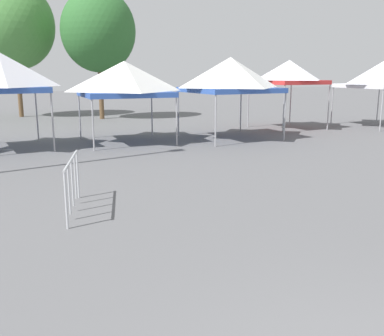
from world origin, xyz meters
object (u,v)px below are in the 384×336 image
object	(u,v)px
canopy_tent_far_left	(125,79)
tree_behind_tents_center	(98,31)
tree_behind_tents_right	(14,25)
crowd_barrier_mid_lot	(72,175)
canopy_tent_center	(289,72)
canopy_tent_behind_left	(230,75)
canopy_tent_left_of_center	(383,75)

from	to	relation	value
canopy_tent_far_left	tree_behind_tents_center	distance (m)	10.00
canopy_tent_far_left	tree_behind_tents_right	bearing A→B (deg)	101.43
canopy_tent_far_left	tree_behind_tents_center	size ratio (longest dim) A/B	0.47
tree_behind_tents_center	crowd_barrier_mid_lot	xyz separation A→B (m)	(-5.45, -17.74, -4.39)
canopy_tent_far_left	tree_behind_tents_center	world-z (taller)	tree_behind_tents_center
canopy_tent_center	tree_behind_tents_center	size ratio (longest dim) A/B	0.44
tree_behind_tents_right	crowd_barrier_mid_lot	bearing A→B (deg)	-93.23
canopy_tent_behind_left	canopy_tent_center	distance (m)	4.66
tree_behind_tents_center	crowd_barrier_mid_lot	world-z (taller)	tree_behind_tents_center
canopy_tent_left_of_center	tree_behind_tents_center	distance (m)	15.93
canopy_tent_far_left	tree_behind_tents_right	world-z (taller)	tree_behind_tents_right
tree_behind_tents_center	crowd_barrier_mid_lot	bearing A→B (deg)	-107.09
tree_behind_tents_center	canopy_tent_behind_left	bearing A→B (deg)	-75.93
tree_behind_tents_right	crowd_barrier_mid_lot	world-z (taller)	tree_behind_tents_right
canopy_tent_behind_left	canopy_tent_left_of_center	distance (m)	9.34
crowd_barrier_mid_lot	canopy_tent_far_left	bearing A→B (deg)	64.99
canopy_tent_far_left	canopy_tent_behind_left	size ratio (longest dim) A/B	1.04
crowd_barrier_mid_lot	canopy_tent_center	bearing A→B (deg)	35.45
canopy_tent_far_left	canopy_tent_center	bearing A→B (deg)	4.23
canopy_tent_behind_left	canopy_tent_left_of_center	size ratio (longest dim) A/B	0.93
canopy_tent_behind_left	canopy_tent_center	xyz separation A→B (m)	(4.37, 1.62, 0.11)
tree_behind_tents_right	crowd_barrier_mid_lot	size ratio (longest dim) A/B	4.10
canopy_tent_behind_left	tree_behind_tents_right	world-z (taller)	tree_behind_tents_right
canopy_tent_left_of_center	crowd_barrier_mid_lot	bearing A→B (deg)	-156.67
canopy_tent_behind_left	tree_behind_tents_right	bearing A→B (deg)	116.11
canopy_tent_left_of_center	crowd_barrier_mid_lot	world-z (taller)	canopy_tent_left_of_center
canopy_tent_behind_left	crowd_barrier_mid_lot	size ratio (longest dim) A/B	1.70
canopy_tent_center	tree_behind_tents_right	xyz separation A→B (m)	(-11.25, 12.41, 2.81)
canopy_tent_left_of_center	canopy_tent_center	bearing A→B (deg)	164.76
canopy_tent_center	canopy_tent_left_of_center	bearing A→B (deg)	-15.24
canopy_tent_center	tree_behind_tents_center	world-z (taller)	tree_behind_tents_center
canopy_tent_far_left	canopy_tent_behind_left	xyz separation A→B (m)	(4.24, -0.99, 0.15)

